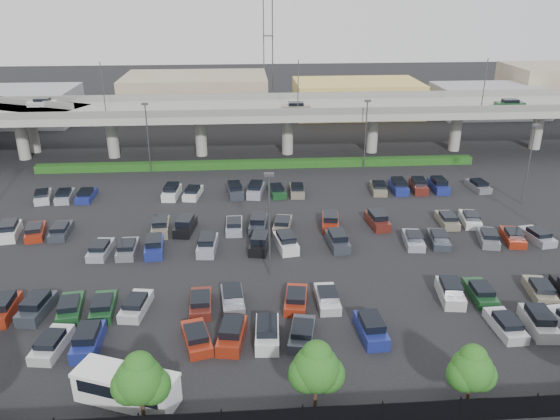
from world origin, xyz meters
name	(u,v)px	position (x,y,z in m)	size (l,w,h in m)	color
ground	(266,238)	(0.00, 0.00, 0.00)	(280.00, 280.00, 0.00)	black
overpass	(255,112)	(-0.22, 31.99, 6.97)	(150.00, 13.00, 15.80)	gray
hedge	(258,164)	(0.00, 25.00, 0.55)	(66.00, 1.60, 1.10)	#143A10
fence	(286,420)	(-0.05, -28.00, 0.90)	(70.00, 0.10, 2.00)	black
tree_row	(296,370)	(0.70, -26.53, 3.52)	(65.07, 3.66, 5.94)	#332316
shuttle_bus	(126,386)	(-10.41, -24.58, 1.23)	(7.40, 4.76, 2.25)	silver
parked_cars	(263,251)	(-0.47, -4.20, 0.63)	(62.88, 36.71, 1.67)	slate
light_poles	(227,180)	(-4.13, 2.00, 6.24)	(66.90, 48.38, 10.30)	#444449
distant_buildings	(310,96)	(12.38, 61.81, 3.74)	(138.00, 24.00, 9.00)	gray
comm_tower	(268,33)	(4.00, 74.00, 15.61)	(2.40, 2.40, 30.00)	#444449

